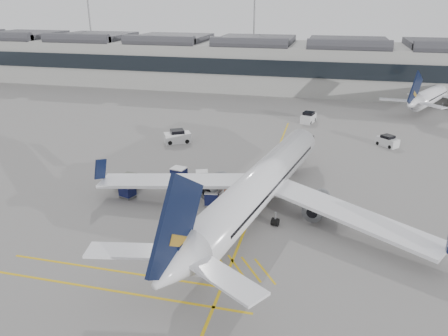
% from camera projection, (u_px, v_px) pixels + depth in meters
% --- Properties ---
extents(ground, '(220.00, 220.00, 0.00)m').
position_uv_depth(ground, '(153.00, 216.00, 46.08)').
color(ground, gray).
rests_on(ground, ground).
extents(terminal, '(200.00, 20.45, 12.40)m').
position_uv_depth(terminal, '(263.00, 63.00, 108.81)').
color(terminal, '#9E9E99').
rests_on(terminal, ground).
extents(light_masts, '(113.00, 0.60, 25.45)m').
position_uv_depth(light_masts, '(266.00, 25.00, 118.83)').
color(light_masts, slate).
rests_on(light_masts, ground).
extents(apron_markings, '(0.25, 60.00, 0.01)m').
position_uv_depth(apron_markings, '(262.00, 188.00, 52.88)').
color(apron_markings, gold).
rests_on(apron_markings, ground).
extents(airliner_main, '(36.27, 39.99, 10.74)m').
position_uv_depth(airliner_main, '(259.00, 186.00, 45.61)').
color(airliner_main, white).
rests_on(airliner_main, ground).
extents(airliner_far, '(28.57, 31.51, 9.13)m').
position_uv_depth(airliner_far, '(435.00, 93.00, 91.51)').
color(airliner_far, white).
rests_on(airliner_far, ground).
extents(belt_loader, '(5.24, 2.57, 2.08)m').
position_uv_depth(belt_loader, '(269.00, 190.00, 50.79)').
color(belt_loader, silver).
rests_on(belt_loader, ground).
extents(baggage_cart_a, '(1.92, 1.75, 1.66)m').
position_uv_depth(baggage_cart_a, '(202.00, 177.00, 53.80)').
color(baggage_cart_a, gray).
rests_on(baggage_cart_a, ground).
extents(baggage_cart_b, '(1.77, 1.54, 1.67)m').
position_uv_depth(baggage_cart_b, '(212.00, 198.00, 48.15)').
color(baggage_cart_b, gray).
rests_on(baggage_cart_b, ground).
extents(baggage_cart_c, '(2.14, 1.89, 1.97)m').
position_uv_depth(baggage_cart_c, '(179.00, 175.00, 54.02)').
color(baggage_cart_c, gray).
rests_on(baggage_cart_c, ground).
extents(baggage_cart_d, '(2.07, 1.89, 1.79)m').
position_uv_depth(baggage_cart_d, '(127.00, 189.00, 50.13)').
color(baggage_cart_d, gray).
rests_on(baggage_cart_d, ground).
extents(ramp_agent_a, '(0.82, 0.65, 1.98)m').
position_uv_depth(ramp_agent_a, '(227.00, 191.00, 49.57)').
color(ramp_agent_a, '#F8460D').
rests_on(ramp_agent_a, ground).
extents(ramp_agent_b, '(1.19, 1.13, 1.95)m').
position_uv_depth(ramp_agent_b, '(183.00, 189.00, 50.27)').
color(ramp_agent_b, orange).
rests_on(ramp_agent_b, ground).
extents(pushback_tug, '(3.08, 2.18, 1.59)m').
position_uv_depth(pushback_tug, '(129.00, 181.00, 53.19)').
color(pushback_tug, '#505447').
rests_on(pushback_tug, ground).
extents(safety_cone_nose, '(0.40, 0.40, 0.56)m').
position_uv_depth(safety_cone_nose, '(296.00, 154.00, 63.37)').
color(safety_cone_nose, '#F24C0A').
rests_on(safety_cone_nose, ground).
extents(safety_cone_engine, '(0.35, 0.35, 0.49)m').
position_uv_depth(safety_cone_engine, '(324.00, 202.00, 48.62)').
color(safety_cone_engine, '#F24C0A').
rests_on(safety_cone_engine, ground).
extents(service_van_left, '(4.53, 3.77, 2.09)m').
position_uv_depth(service_van_left, '(177.00, 137.00, 69.02)').
color(service_van_left, silver).
rests_on(service_van_left, ground).
extents(service_van_mid, '(2.79, 4.13, 1.94)m').
position_uv_depth(service_van_mid, '(308.00, 118.00, 80.18)').
color(service_van_mid, silver).
rests_on(service_van_mid, ground).
extents(service_van_right, '(3.60, 3.50, 1.72)m').
position_uv_depth(service_van_right, '(387.00, 141.00, 67.47)').
color(service_van_right, silver).
rests_on(service_van_right, ground).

